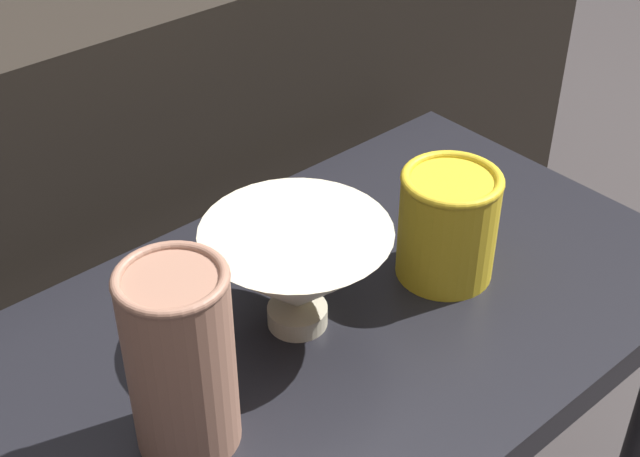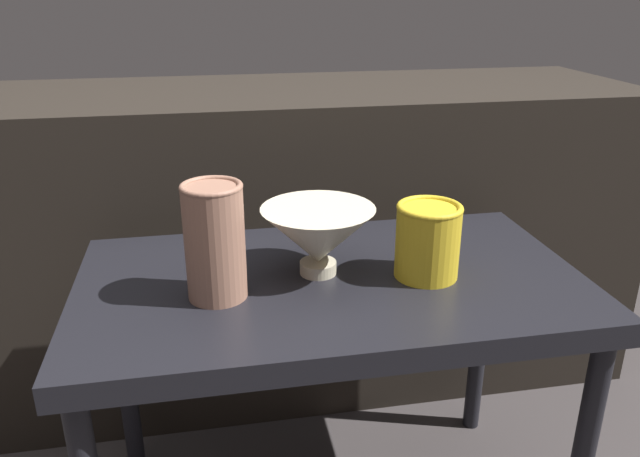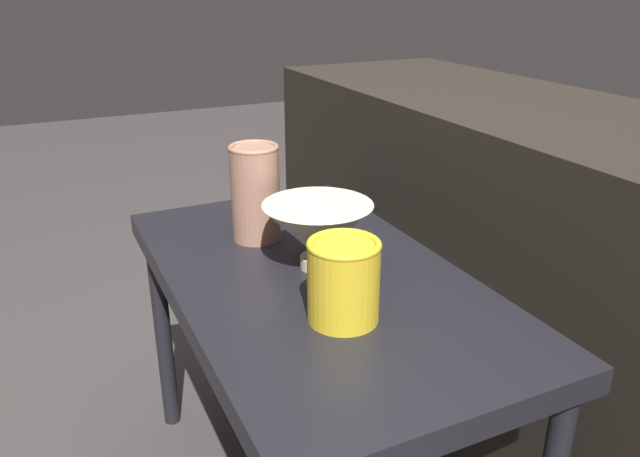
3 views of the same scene
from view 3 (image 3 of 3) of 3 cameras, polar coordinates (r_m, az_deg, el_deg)
The scene contains 5 objects.
table at distance 1.09m, azimuth -0.53°, elevation -6.74°, with size 0.83×0.47×0.52m.
couch_backdrop at distance 1.42m, azimuth 19.90°, elevation -5.05°, with size 1.68×0.50×0.74m.
bowl at distance 1.06m, azimuth -0.20°, elevation -0.26°, with size 0.19×0.19×0.12m.
vase_textured_left at distance 1.17m, azimuth -5.95°, elevation 3.37°, with size 0.09×0.09×0.18m.
vase_colorful_right at distance 0.90m, azimuth 2.16°, elevation -4.68°, with size 0.11×0.11×0.12m.
Camera 3 is at (0.86, -0.40, 0.99)m, focal length 35.00 mm.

